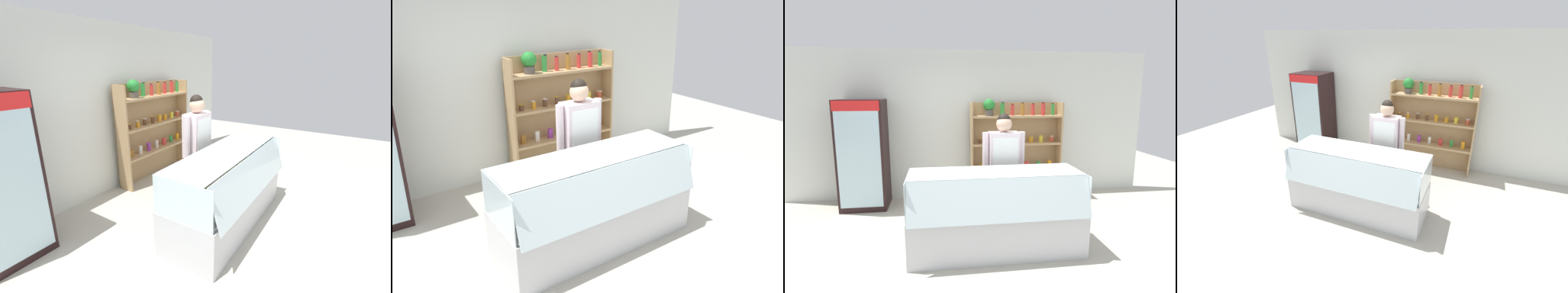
% 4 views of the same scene
% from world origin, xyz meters
% --- Properties ---
extents(ground_plane, '(12.00, 12.00, 0.00)m').
position_xyz_m(ground_plane, '(0.00, 0.00, 0.00)').
color(ground_plane, '#B7B2A3').
extents(back_wall, '(6.80, 0.10, 2.70)m').
position_xyz_m(back_wall, '(0.00, 2.22, 1.35)').
color(back_wall, silver).
rests_on(back_wall, ground).
extents(shelving_unit, '(1.66, 0.29, 1.84)m').
position_xyz_m(shelving_unit, '(0.79, 1.96, 1.01)').
color(shelving_unit, tan).
rests_on(shelving_unit, ground).
extents(deli_display_case, '(2.12, 0.82, 1.01)m').
position_xyz_m(deli_display_case, '(0.09, 0.06, 0.31)').
color(deli_display_case, silver).
rests_on(deli_display_case, ground).
extents(shop_clerk, '(0.61, 0.25, 1.67)m').
position_xyz_m(shop_clerk, '(0.32, 0.69, 0.99)').
color(shop_clerk, '#2D2D38').
rests_on(shop_clerk, ground).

